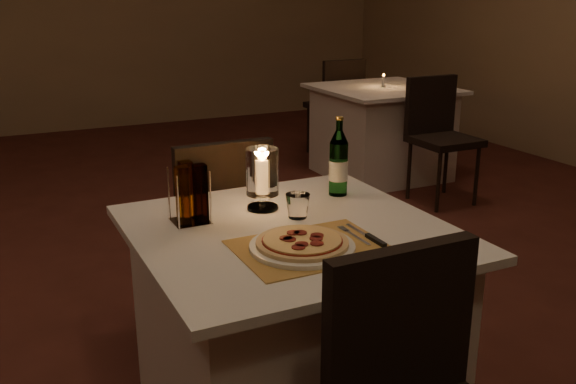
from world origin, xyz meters
name	(u,v)px	position (x,y,z in m)	size (l,w,h in m)	color
floor	(190,356)	(0.00, 0.00, -0.01)	(8.00, 10.00, 0.02)	#4D2018
main_table	(291,327)	(0.19, -0.58, 0.37)	(1.00, 1.00, 0.74)	silver
chair_far	(218,217)	(0.19, 0.13, 0.55)	(0.42, 0.42, 0.90)	black
placemat	(311,248)	(0.17, -0.76, 0.74)	(0.45, 0.34, 0.00)	#BB8A41
plate	(302,247)	(0.14, -0.76, 0.75)	(0.32, 0.32, 0.01)	white
pizza	(302,242)	(0.14, -0.76, 0.77)	(0.28, 0.28, 0.02)	#D8B77F
fork	(352,234)	(0.34, -0.73, 0.75)	(0.02, 0.18, 0.00)	silver
knife	(372,238)	(0.37, -0.79, 0.75)	(0.02, 0.22, 0.01)	black
tumbler	(298,206)	(0.26, -0.50, 0.78)	(0.08, 0.08, 0.08)	white
water_bottle	(338,164)	(0.52, -0.33, 0.86)	(0.07, 0.07, 0.30)	#5AA85B
hurricane_candle	(262,174)	(0.19, -0.36, 0.87)	(0.12, 0.12, 0.22)	white
cruet_caddy	(190,196)	(-0.09, -0.39, 0.84)	(0.12, 0.12, 0.21)	white
neighbor_table_right	(381,131)	(2.29, 1.98, 0.37)	(1.00, 1.00, 0.74)	silver
neighbor_chair_ra	(438,126)	(2.29, 1.27, 0.55)	(0.42, 0.42, 0.90)	black
neighbor_chair_rb	(338,98)	(2.29, 2.70, 0.55)	(0.42, 0.42, 0.90)	black
neighbor_candle_right	(384,81)	(2.29, 1.98, 0.79)	(0.03, 0.03, 0.11)	white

